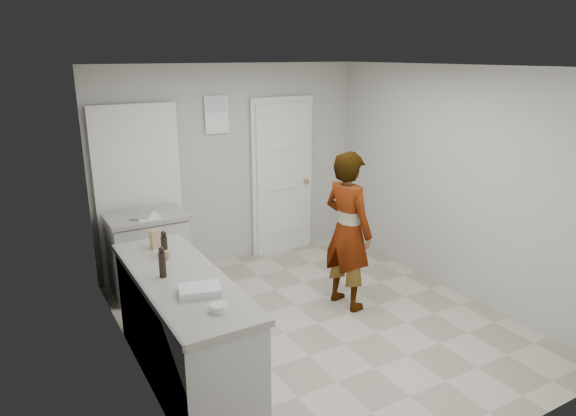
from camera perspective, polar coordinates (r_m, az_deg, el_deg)
ground at (r=5.31m, az=3.35°, el=-12.65°), size 4.00×4.00×0.00m
room_shell at (r=6.47m, az=-7.36°, el=2.50°), size 4.00×4.00×4.00m
main_counter at (r=4.39m, az=-11.50°, el=-13.37°), size 0.64×1.96×0.93m
side_counter at (r=5.96m, az=-15.19°, el=-5.25°), size 0.84×0.61×0.93m
person at (r=5.37m, az=6.65°, el=-2.53°), size 0.50×0.67×1.68m
cake_mix_box at (r=4.76m, az=-14.48°, el=-3.36°), size 0.12×0.08×0.17m
spice_jar at (r=4.50m, az=-13.24°, el=-5.12°), size 0.05×0.05×0.08m
oil_cruet_a at (r=4.56m, az=-13.59°, el=-3.90°), size 0.06×0.06×0.23m
oil_cruet_b at (r=4.14m, az=-13.80°, el=-5.91°), size 0.06×0.06×0.25m
baking_dish at (r=3.85m, az=-9.79°, el=-9.00°), size 0.35×0.28×0.05m
egg_bowl at (r=3.59m, az=-7.74°, el=-10.88°), size 0.12×0.12×0.05m
papers at (r=5.70m, az=-15.28°, el=-0.93°), size 0.26×0.32×0.01m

